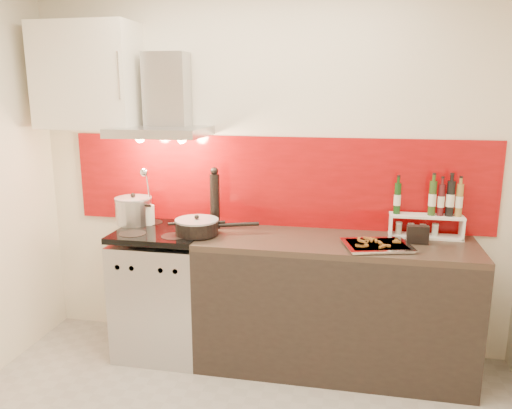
% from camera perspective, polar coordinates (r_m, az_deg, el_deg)
% --- Properties ---
extents(back_wall, '(3.40, 0.02, 2.60)m').
position_cam_1_polar(back_wall, '(3.55, 1.41, 3.94)').
color(back_wall, silver).
rests_on(back_wall, ground).
extents(backsplash, '(3.00, 0.02, 0.64)m').
position_cam_1_polar(backsplash, '(3.55, 2.17, 2.61)').
color(backsplash, '#810707').
rests_on(backsplash, back_wall).
extents(range_stove, '(0.60, 0.60, 0.91)m').
position_cam_1_polar(range_stove, '(3.69, -10.44, -9.82)').
color(range_stove, '#B7B7BA').
rests_on(range_stove, ground).
extents(counter, '(1.80, 0.60, 0.90)m').
position_cam_1_polar(counter, '(3.46, 8.82, -11.20)').
color(counter, black).
rests_on(counter, ground).
extents(range_hood, '(0.62, 0.50, 0.61)m').
position_cam_1_polar(range_hood, '(3.54, -10.44, 10.91)').
color(range_hood, '#B7B7BA').
rests_on(range_hood, back_wall).
extents(upper_cabinet, '(0.70, 0.35, 0.72)m').
position_cam_1_polar(upper_cabinet, '(3.77, -18.68, 13.72)').
color(upper_cabinet, white).
rests_on(upper_cabinet, back_wall).
extents(stock_pot, '(0.26, 0.26, 0.23)m').
position_cam_1_polar(stock_pot, '(3.71, -13.80, -0.65)').
color(stock_pot, '#B7B7BA').
rests_on(stock_pot, range_stove).
extents(saute_pan, '(0.55, 0.30, 0.14)m').
position_cam_1_polar(saute_pan, '(3.37, -6.65, -2.52)').
color(saute_pan, black).
rests_on(saute_pan, range_stove).
extents(utensil_jar, '(0.09, 0.14, 0.43)m').
position_cam_1_polar(utensil_jar, '(3.65, -12.27, -0.47)').
color(utensil_jar, silver).
rests_on(utensil_jar, range_stove).
extents(pepper_mill, '(0.07, 0.07, 0.44)m').
position_cam_1_polar(pepper_mill, '(3.50, -4.73, 0.63)').
color(pepper_mill, black).
rests_on(pepper_mill, counter).
extents(step_shelf, '(0.47, 0.13, 0.39)m').
position_cam_1_polar(step_shelf, '(3.47, 19.30, -1.03)').
color(step_shelf, white).
rests_on(step_shelf, counter).
extents(caddy_box, '(0.14, 0.06, 0.12)m').
position_cam_1_polar(caddy_box, '(3.33, 17.99, -3.27)').
color(caddy_box, black).
rests_on(caddy_box, counter).
extents(baking_tray, '(0.47, 0.41, 0.03)m').
position_cam_1_polar(baking_tray, '(3.19, 13.63, -4.52)').
color(baking_tray, silver).
rests_on(baking_tray, counter).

